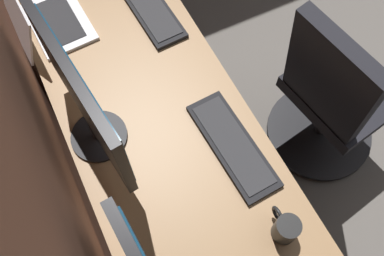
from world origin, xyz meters
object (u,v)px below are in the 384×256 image
Objects in this scene: drawer_pedestal at (129,103)px; office_chair at (332,100)px; keyboard_main at (233,145)px; keyboard_spare at (149,7)px; monitor_primary at (83,100)px; laptop_leftmost at (43,20)px; coffee_mug at (286,228)px.

drawer_pedestal is 0.72× the size of office_chair.
keyboard_main is 0.70m from keyboard_spare.
laptop_leftmost is (0.55, 0.02, -0.21)m from monitor_primary.
laptop_leftmost is at bearing 55.19° from office_chair.
laptop_leftmost is 2.83× the size of coffee_mug.
keyboard_spare is at bearing -102.69° from laptop_leftmost.
keyboard_main is at bearing -152.01° from laptop_leftmost.
office_chair reaches higher than drawer_pedestal.
keyboard_main is at bearing -121.02° from monitor_primary.
monitor_primary is 1.31× the size of keyboard_spare.
keyboard_spare is at bearing 44.34° from office_chair.
keyboard_spare is (0.70, 0.01, 0.00)m from keyboard_main.
keyboard_main and keyboard_spare have the same top height.
drawer_pedestal is 5.89× the size of coffee_mug.
drawer_pedestal is at bearing 60.50° from office_chair.
keyboard_main is 3.61× the size of coffee_mug.
office_chair reaches higher than keyboard_spare.
office_chair is (-0.46, -0.81, 0.11)m from drawer_pedestal.
monitor_primary is 0.59m from laptop_leftmost.
monitor_primary is 0.73m from coffee_mug.
drawer_pedestal is 2.08× the size of laptop_leftmost.
coffee_mug is (-1.04, -0.00, 0.04)m from keyboard_spare.
monitor_primary is at bearing 149.41° from drawer_pedestal.
office_chair is (-0.61, -0.60, -0.28)m from keyboard_spare.
coffee_mug is (-0.33, 0.00, 0.04)m from keyboard_main.
drawer_pedestal is at bearing 21.84° from keyboard_main.
drawer_pedestal is at bearing -140.51° from laptop_leftmost.
office_chair is (-0.15, -0.99, -0.53)m from monitor_primary.
coffee_mug is at bearing -179.74° from keyboard_spare.
keyboard_main is 1.00× the size of keyboard_spare.
office_chair is at bearing -135.66° from keyboard_spare.
laptop_leftmost is at bearing 39.49° from drawer_pedestal.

